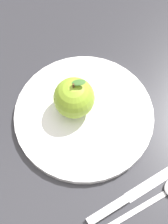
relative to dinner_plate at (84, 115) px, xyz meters
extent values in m
plane|color=#2D2D33|center=(0.02, -0.01, -0.01)|extent=(2.40, 2.40, 0.00)
cylinder|color=white|center=(0.00, 0.00, 0.00)|extent=(0.26, 0.26, 0.01)
torus|color=white|center=(0.00, 0.00, 0.00)|extent=(0.26, 0.26, 0.01)
sphere|color=#8CB22D|center=(-0.01, 0.02, 0.04)|extent=(0.07, 0.07, 0.07)
cylinder|color=#4C3319|center=(-0.01, 0.02, 0.08)|extent=(0.00, 0.00, 0.01)
ellipsoid|color=#386628|center=(0.00, 0.02, 0.09)|extent=(0.03, 0.02, 0.00)
cube|color=silver|center=(0.06, -0.17, -0.01)|extent=(0.14, 0.03, 0.00)
cube|color=silver|center=(-0.04, -0.17, 0.00)|extent=(0.08, 0.02, 0.01)
cube|color=silver|center=(0.00, -0.19, -0.01)|extent=(0.11, 0.01, 0.01)
camera|label=1|loc=(-0.13, -0.25, 0.57)|focal=54.45mm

